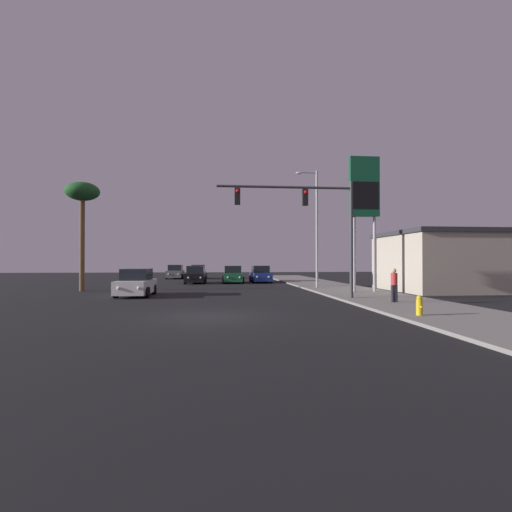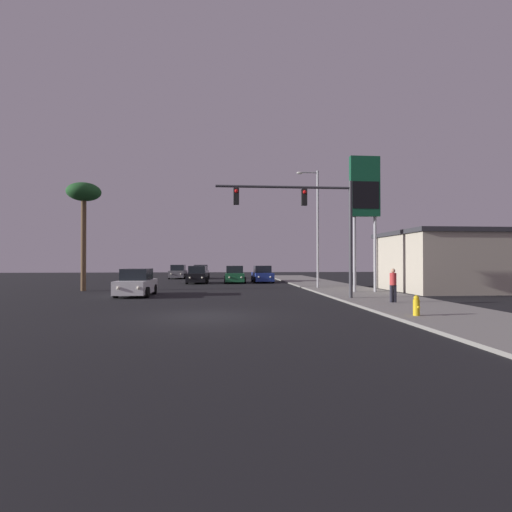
# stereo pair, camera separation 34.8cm
# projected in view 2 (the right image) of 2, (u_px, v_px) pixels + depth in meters

# --- Properties ---
(ground_plane) EXTENTS (120.00, 120.00, 0.00)m
(ground_plane) POSITION_uv_depth(u_px,v_px,m) (205.00, 316.00, 15.60)
(ground_plane) COLOR black
(sidewalk_right) EXTENTS (5.00, 60.00, 0.12)m
(sidewalk_right) POSITION_uv_depth(u_px,v_px,m) (356.00, 293.00, 26.39)
(sidewalk_right) COLOR gray
(sidewalk_right) RESTS_ON ground
(building_gas_station) EXTENTS (10.30, 8.30, 4.30)m
(building_gas_station) POSITION_uv_depth(u_px,v_px,m) (461.00, 261.00, 28.95)
(building_gas_station) COLOR #B2A893
(building_gas_station) RESTS_ON ground
(car_black) EXTENTS (2.04, 4.34, 1.68)m
(car_black) POSITION_uv_depth(u_px,v_px,m) (198.00, 275.00, 38.56)
(car_black) COLOR black
(car_black) RESTS_ON ground
(car_white) EXTENTS (2.04, 4.34, 1.68)m
(car_white) POSITION_uv_depth(u_px,v_px,m) (136.00, 284.00, 24.69)
(car_white) COLOR silver
(car_white) RESTS_ON ground
(car_silver) EXTENTS (2.04, 4.32, 1.68)m
(car_silver) POSITION_uv_depth(u_px,v_px,m) (201.00, 272.00, 48.54)
(car_silver) COLOR #B7B7BC
(car_silver) RESTS_ON ground
(car_green) EXTENTS (2.04, 4.33, 1.68)m
(car_green) POSITION_uv_depth(u_px,v_px,m) (235.00, 275.00, 39.21)
(car_green) COLOR #195933
(car_green) RESTS_ON ground
(car_blue) EXTENTS (2.04, 4.33, 1.68)m
(car_blue) POSITION_uv_depth(u_px,v_px,m) (262.00, 275.00, 39.99)
(car_blue) COLOR navy
(car_blue) RESTS_ON ground
(car_grey) EXTENTS (2.04, 4.33, 1.68)m
(car_grey) POSITION_uv_depth(u_px,v_px,m) (178.00, 272.00, 48.59)
(car_grey) COLOR slate
(car_grey) RESTS_ON ground
(traffic_light_mast) EXTENTS (7.58, 0.36, 6.50)m
(traffic_light_mast) POSITION_uv_depth(u_px,v_px,m) (312.00, 214.00, 21.97)
(traffic_light_mast) COLOR #38383D
(traffic_light_mast) RESTS_ON sidewalk_right
(street_lamp) EXTENTS (1.74, 0.24, 9.00)m
(street_lamp) POSITION_uv_depth(u_px,v_px,m) (316.00, 223.00, 30.66)
(street_lamp) COLOR #99999E
(street_lamp) RESTS_ON sidewalk_right
(gas_station_sign) EXTENTS (2.00, 0.42, 9.00)m
(gas_station_sign) POSITION_uv_depth(u_px,v_px,m) (365.00, 194.00, 26.49)
(gas_station_sign) COLOR #99999E
(gas_station_sign) RESTS_ON sidewalk_right
(fire_hydrant) EXTENTS (0.24, 0.34, 0.76)m
(fire_hydrant) POSITION_uv_depth(u_px,v_px,m) (416.00, 306.00, 14.95)
(fire_hydrant) COLOR gold
(fire_hydrant) RESTS_ON sidewalk_right
(pedestrian_on_sidewalk) EXTENTS (0.34, 0.32, 1.67)m
(pedestrian_on_sidewalk) POSITION_uv_depth(u_px,v_px,m) (393.00, 284.00, 19.73)
(pedestrian_on_sidewalk) COLOR #23232D
(pedestrian_on_sidewalk) RESTS_ON sidewalk_right
(palm_tree_near) EXTENTS (2.40, 2.40, 7.82)m
(palm_tree_near) POSITION_uv_depth(u_px,v_px,m) (84.00, 197.00, 28.82)
(palm_tree_near) COLOR brown
(palm_tree_near) RESTS_ON ground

